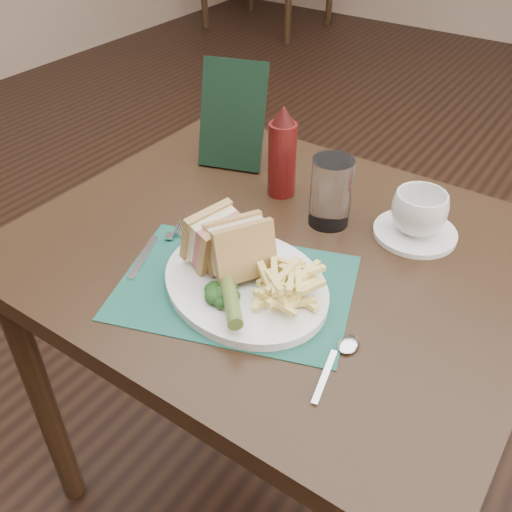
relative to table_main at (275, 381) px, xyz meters
The scene contains 16 objects.
floor 0.62m from the table_main, 90.00° to the left, with size 7.00×7.00×0.00m, color black.
table_main is the anchor object (origin of this frame).
placemat 0.40m from the table_main, 87.16° to the right, with size 0.37×0.27×0.00m, color #1A5346.
plate 0.41m from the table_main, 80.68° to the right, with size 0.30×0.24×0.01m, color white, non-canonical shape.
sandwich_half_a 0.46m from the table_main, 121.27° to the right, with size 0.06×0.09×0.08m, color tan, non-canonical shape.
sandwich_half_b 0.46m from the table_main, 96.91° to the right, with size 0.06×0.10×0.09m, color tan, non-canonical shape.
kale_garnish 0.45m from the table_main, 81.43° to the right, with size 0.11×0.08×0.03m, color #163A15, non-canonical shape.
pickle_spear 0.46m from the table_main, 78.06° to the right, with size 0.02×0.02×0.12m, color #4A6627.
fries_pile 0.44m from the table_main, 52.19° to the right, with size 0.18×0.20×0.05m, color #FFEB7F, non-canonical shape.
fork 0.44m from the table_main, 140.33° to the right, with size 0.03×0.17×0.01m, color silver, non-canonical shape.
spoon 0.48m from the table_main, 42.19° to the right, with size 0.03×0.15×0.01m, color silver, non-canonical shape.
saucer 0.45m from the table_main, 40.79° to the left, with size 0.15×0.15×0.01m, color white.
coffee_cup 0.49m from the table_main, 40.79° to the left, with size 0.10×0.10×0.08m, color white.
drinking_glass 0.46m from the table_main, 70.76° to the left, with size 0.08×0.08×0.13m, color silver.
ketchup_bottle 0.50m from the table_main, 121.39° to the left, with size 0.05×0.05×0.19m, color #4F0E0D, non-canonical shape.
check_presenter 0.58m from the table_main, 141.08° to the left, with size 0.14×0.01×0.22m, color black.
Camera 1 is at (0.43, -1.20, 1.35)m, focal length 40.00 mm.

